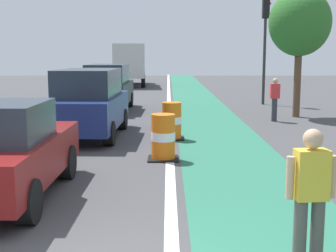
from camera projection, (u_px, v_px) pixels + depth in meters
name	position (u px, v px, depth m)	size (l,w,h in m)	color
bike_lane_strip	(211.00, 124.00, 16.72)	(2.50, 80.00, 0.01)	#286B51
lane_divider_stripe	(169.00, 124.00, 16.72)	(0.20, 80.00, 0.01)	silver
skateboarder_on_lane	(310.00, 198.00, 5.14)	(0.57, 0.82, 1.69)	black
parked_sedan_nearest	(0.00, 152.00, 7.97)	(1.95, 4.12, 1.70)	maroon
parked_suv_second	(89.00, 103.00, 14.03)	(2.03, 4.65, 2.04)	navy
parked_suv_third	(108.00, 87.00, 20.56)	(1.98, 4.63, 2.04)	black
traffic_barrel_front	(163.00, 137.00, 11.01)	(0.73, 0.73, 1.09)	orange
traffic_barrel_mid	(172.00, 121.00, 13.68)	(0.73, 0.73, 1.09)	orange
delivery_truck_down_block	(130.00, 62.00, 36.78)	(2.69, 7.71, 3.23)	beige
traffic_light_corner	(265.00, 33.00, 22.71)	(0.41, 0.32, 5.10)	#2D2D2D
pedestrian_crossing	(275.00, 98.00, 17.26)	(0.34, 0.20, 1.61)	#33333D
street_tree_sidewalk	(300.00, 23.00, 18.06)	(2.40, 2.40, 5.00)	brown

